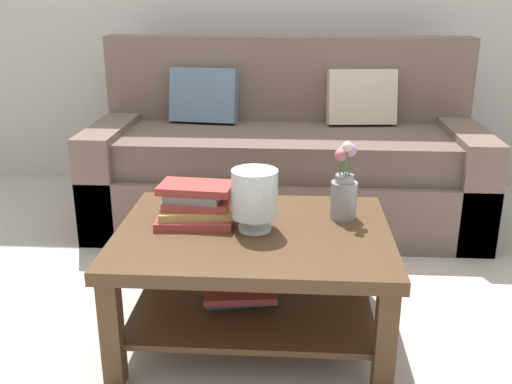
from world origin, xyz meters
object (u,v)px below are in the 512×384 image
book_stack_main (196,205)px  flower_pitcher (344,189)px  coffee_table (253,260)px  couch (285,160)px  glass_hurricane_vase (255,195)px

book_stack_main → flower_pitcher: size_ratio=1.00×
book_stack_main → coffee_table: bearing=-17.5°
couch → book_stack_main: bearing=-105.1°
couch → glass_hurricane_vase: (-0.09, -1.29, 0.23)m
couch → glass_hurricane_vase: 1.32m
coffee_table → glass_hurricane_vase: size_ratio=4.41×
couch → book_stack_main: couch is taller
coffee_table → couch: bearing=85.5°
book_stack_main → glass_hurricane_vase: glass_hurricane_vase is taller
coffee_table → book_stack_main: bearing=162.5°
couch → coffee_table: couch is taller
couch → book_stack_main: (-0.33, -1.22, 0.16)m
coffee_table → glass_hurricane_vase: 0.27m
book_stack_main → glass_hurricane_vase: (0.23, -0.07, 0.07)m
couch → glass_hurricane_vase: couch is taller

